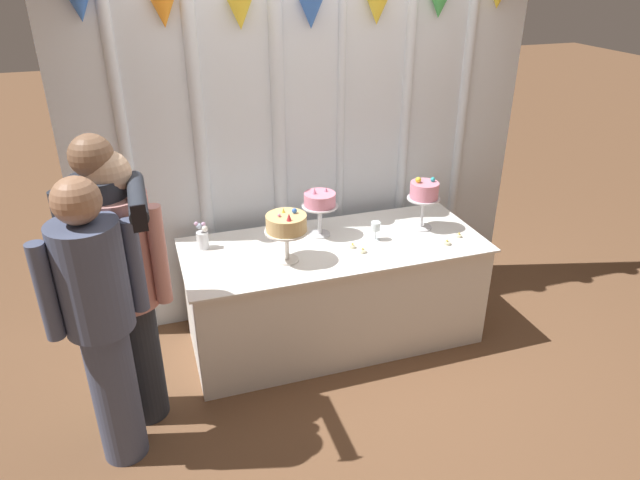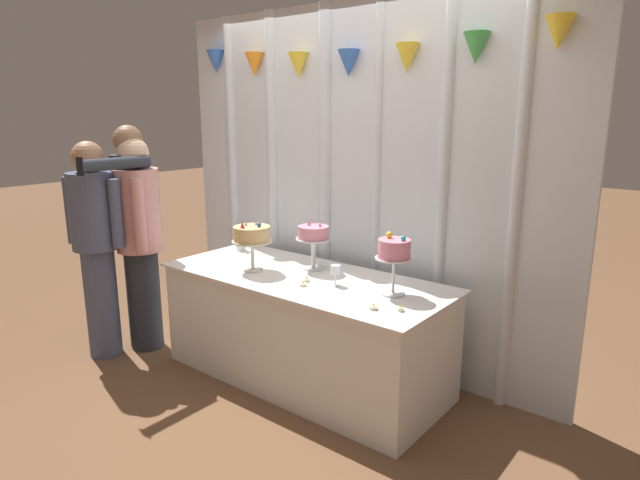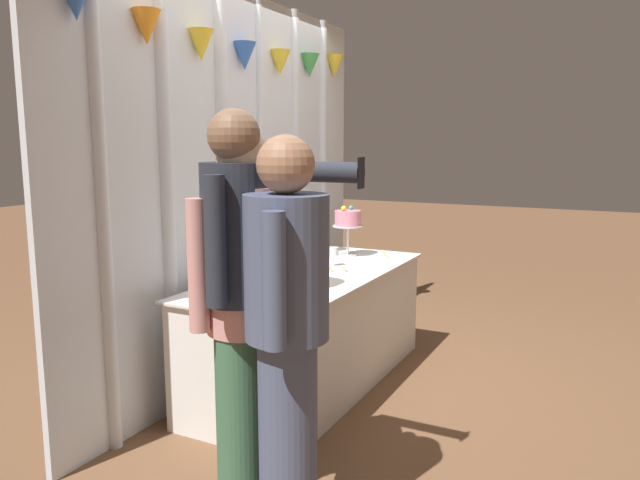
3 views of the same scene
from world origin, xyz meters
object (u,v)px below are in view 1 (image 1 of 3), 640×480
at_px(tealight_far_right, 459,236).
at_px(cake_table, 334,292).
at_px(tealight_near_right, 447,243).
at_px(cake_display_center, 320,203).
at_px(cake_display_leftmost, 286,225).
at_px(cake_display_rightmost, 424,193).
at_px(guest_man_dark_suit, 100,318).
at_px(flower_vase, 203,238).
at_px(guest_girl_blue_dress, 113,272).
at_px(tealight_near_left, 363,251).
at_px(wine_glass, 376,227).
at_px(guest_man_pink_jacket, 127,284).
at_px(tealight_far_left, 352,246).

bearing_deg(tealight_far_right, cake_table, 168.93).
height_order(tealight_near_right, tealight_far_right, same).
distance_m(cake_table, cake_display_center, 0.64).
distance_m(cake_table, cake_display_leftmost, 0.72).
height_order(cake_display_rightmost, guest_man_dark_suit, guest_man_dark_suit).
bearing_deg(cake_display_rightmost, tealight_near_right, -80.85).
xyz_separation_m(flower_vase, guest_girl_blue_dress, (-0.54, -0.59, 0.16)).
bearing_deg(cake_display_rightmost, cake_display_leftmost, -170.61).
xyz_separation_m(cake_display_rightmost, flower_vase, (-1.50, 0.17, -0.19)).
height_order(cake_table, tealight_far_right, tealight_far_right).
bearing_deg(cake_display_leftmost, tealight_near_right, -6.07).
height_order(cake_display_rightmost, tealight_near_left, cake_display_rightmost).
bearing_deg(cake_display_center, tealight_near_left, -61.08).
bearing_deg(cake_table, wine_glass, -4.47).
bearing_deg(cake_display_leftmost, guest_man_pink_jacket, -165.25).
relative_size(tealight_near_left, guest_man_dark_suit, 0.03).
relative_size(wine_glass, tealight_near_right, 2.58).
distance_m(tealight_far_left, guest_man_pink_jacket, 1.44).
bearing_deg(tealight_near_left, cake_display_leftmost, 174.75).
bearing_deg(cake_table, tealight_near_left, -51.13).
bearing_deg(cake_table, guest_girl_blue_dress, -164.59).
relative_size(cake_display_leftmost, guest_man_dark_suit, 0.22).
relative_size(cake_display_center, cake_display_rightmost, 0.92).
relative_size(wine_glass, guest_man_pink_jacket, 0.08).
bearing_deg(tealight_far_right, flower_vase, 167.19).
xyz_separation_m(cake_display_center, guest_man_dark_suit, (-1.39, -0.81, -0.10)).
bearing_deg(guest_man_dark_suit, cake_display_center, 30.30).
xyz_separation_m(tealight_near_left, tealight_near_right, (0.57, -0.07, 0.00)).
relative_size(wine_glass, guest_girl_blue_dress, 0.08).
bearing_deg(wine_glass, tealight_near_right, -26.62).
relative_size(flower_vase, tealight_far_left, 4.48).
xyz_separation_m(tealight_near_right, guest_man_pink_jacket, (-2.02, -0.14, 0.14)).
xyz_separation_m(wine_glass, tealight_far_right, (0.56, -0.14, -0.08)).
xyz_separation_m(tealight_near_left, guest_man_dark_suit, (-1.58, -0.48, 0.13)).
bearing_deg(cake_display_center, cake_display_rightmost, -9.40).
relative_size(cake_table, cake_display_rightmost, 5.27).
bearing_deg(cake_display_leftmost, tealight_near_left, -5.25).
height_order(cake_display_center, guest_girl_blue_dress, guest_girl_blue_dress).
distance_m(cake_table, flower_vase, 0.97).
height_order(wine_glass, tealight_near_left, wine_glass).
bearing_deg(cake_display_center, tealight_near_right, -27.83).
height_order(flower_vase, tealight_near_left, flower_vase).
xyz_separation_m(tealight_far_left, guest_man_dark_suit, (-1.54, -0.57, 0.13)).
bearing_deg(guest_man_pink_jacket, cake_display_center, 23.08).
relative_size(tealight_far_left, tealight_near_left, 0.91).
bearing_deg(guest_girl_blue_dress, flower_vase, 47.97).
height_order(wine_glass, guest_girl_blue_dress, guest_girl_blue_dress).
height_order(flower_vase, guest_man_dark_suit, guest_man_dark_suit).
height_order(flower_vase, tealight_near_right, flower_vase).
distance_m(cake_display_center, tealight_far_right, 0.98).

